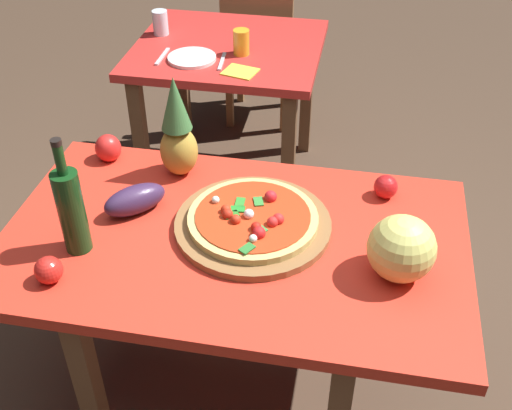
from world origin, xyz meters
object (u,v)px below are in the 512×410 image
background_table (229,69)px  pineapple_left (177,132)px  eggplant (135,200)px  napkin_folded (240,72)px  bell_pepper (108,148)px  tomato_by_bottle (386,187)px  dinner_plate (192,58)px  display_table (234,259)px  fork_utensil (162,56)px  tomato_near_board (49,270)px  drinking_glass_juice (241,42)px  dining_chair (260,48)px  wine_bottle (71,210)px  pizza (253,218)px  pizza_board (253,225)px  melon (402,249)px  drinking_glass_water (160,23)px  knife_utensil (222,61)px

background_table → pineapple_left: size_ratio=2.49×
eggplant → napkin_folded: size_ratio=1.43×
background_table → bell_pepper: size_ratio=8.93×
tomato_by_bottle → dinner_plate: size_ratio=0.35×
tomato_by_bottle → napkin_folded: size_ratio=0.55×
display_table → fork_utensil: (-0.59, 1.17, 0.09)m
napkin_folded → tomato_near_board: bearing=-100.2°
drinking_glass_juice → fork_utensil: 0.37m
dining_chair → wine_bottle: (-0.14, -2.12, 0.42)m
pizza → fork_utensil: (-0.64, 1.13, -0.04)m
pizza → pizza_board: bearing=103.2°
fork_utensil → napkin_folded: bearing=-12.3°
pineapple_left → napkin_folded: (0.04, 0.79, -0.15)m
pizza_board → napkin_folded: bearing=103.9°
wine_bottle → fork_utensil: size_ratio=2.04×
wine_bottle → eggplant: size_ratio=1.84×
pineapple_left → melon: (0.73, -0.37, -0.06)m
pizza → drinking_glass_water: 1.56m
display_table → napkin_folded: bearing=100.8°
eggplant → tomato_by_bottle: bearing=16.3°
drinking_glass_juice → napkin_folded: bearing=-79.9°
wine_bottle → melon: bearing=3.7°
display_table → tomato_near_board: tomato_near_board is taller
background_table → knife_utensil: 0.23m
tomato_by_bottle → drinking_glass_water: (-1.11, 1.15, 0.02)m
pizza → drinking_glass_water: (-0.73, 1.39, 0.02)m
dining_chair → drinking_glass_water: size_ratio=7.30×
bell_pepper → drinking_glass_juice: size_ratio=0.86×
pizza_board → display_table: bearing=-135.7°
pizza → drinking_glass_juice: drinking_glass_juice is taller
tomato_near_board → napkin_folded: size_ratio=0.55×
pineapple_left → tomato_near_board: size_ratio=4.58×
background_table → tomato_by_bottle: (0.76, -1.08, 0.16)m
dinner_plate → napkin_folded: bearing=-19.7°
bell_pepper → dinner_plate: bearing=85.5°
tomato_by_bottle → drinking_glass_juice: size_ratio=0.66×
dining_chair → pizza: bearing=99.2°
pizza_board → dinner_plate: (-0.50, 1.13, -0.00)m
drinking_glass_juice → wine_bottle: bearing=-97.7°
dinner_plate → bell_pepper: bearing=-94.5°
dining_chair → pizza: dining_chair is taller
melon → bell_pepper: melon is taller
background_table → pizza_board: (0.37, -1.31, 0.13)m
tomato_near_board → napkin_folded: (0.24, 1.36, -0.04)m
pizza → tomato_by_bottle: 0.45m
dinner_plate → fork_utensil: size_ratio=1.22×
tomato_by_bottle → melon: bearing=-83.1°
bell_pepper → knife_utensil: 0.87m
bell_pepper → dining_chair: bearing=82.2°
background_table → fork_utensil: bearing=-144.3°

